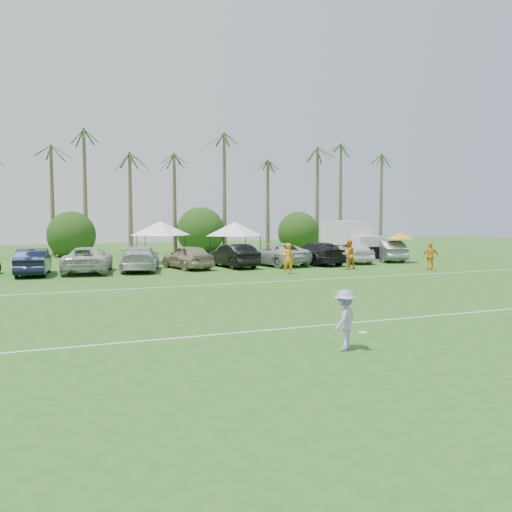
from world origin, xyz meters
name	(u,v)px	position (x,y,z in m)	size (l,w,h in m)	color
ground	(381,335)	(0.00, 0.00, 0.00)	(120.00, 120.00, 0.00)	#2C5D1C
field_lines	(275,299)	(0.00, 8.00, 0.01)	(80.00, 12.10, 0.01)	white
palm_tree_3	(45,141)	(-8.00, 38.00, 10.06)	(2.40, 2.40, 11.90)	brown
palm_tree_4	(93,172)	(-4.00, 38.00, 7.48)	(2.40, 2.40, 8.90)	brown
palm_tree_5	(138,164)	(0.00, 38.00, 8.35)	(2.40, 2.40, 9.90)	brown
palm_tree_6	(180,156)	(4.00, 38.00, 9.21)	(2.40, 2.40, 10.90)	brown
palm_tree_7	(220,149)	(8.00, 38.00, 10.06)	(2.40, 2.40, 11.90)	brown
palm_tree_8	(268,177)	(13.00, 38.00, 7.48)	(2.40, 2.40, 8.90)	brown
palm_tree_9	(312,170)	(18.00, 38.00, 8.35)	(2.40, 2.40, 9.90)	brown
palm_tree_10	(353,163)	(23.00, 38.00, 9.21)	(2.40, 2.40, 10.90)	brown
palm_tree_11	(384,156)	(27.00, 38.00, 10.06)	(2.40, 2.40, 11.90)	brown
bush_tree_1	(70,236)	(-6.00, 39.00, 1.80)	(4.00, 4.00, 4.00)	brown
bush_tree_2	(198,234)	(6.00, 39.00, 1.80)	(4.00, 4.00, 4.00)	brown
bush_tree_3	(290,233)	(16.00, 39.00, 1.80)	(4.00, 4.00, 4.00)	brown
sideline_player_a	(288,259)	(5.19, 17.31, 0.98)	(0.71, 0.47, 1.96)	orange
sideline_player_b	(349,255)	(10.37, 18.47, 1.00)	(0.97, 0.76, 2.00)	orange
sideline_player_c	(431,256)	(15.05, 15.76, 0.94)	(1.10, 0.46, 1.88)	orange
box_truck	(351,239)	(15.17, 25.76, 1.71)	(2.49, 6.22, 3.19)	silver
canopy_tent_left	(160,221)	(-0.35, 28.00, 3.22)	(4.64, 4.64, 3.76)	black
canopy_tent_right	(235,222)	(4.84, 25.79, 3.17)	(4.57, 4.57, 3.70)	black
market_umbrella	(400,236)	(16.89, 21.52, 2.09)	(2.09, 2.09, 2.33)	black
frisbee_player	(344,320)	(-2.08, -1.19, 0.84)	(1.24, 1.15, 1.68)	#A295D4
parked_car_1	(33,262)	(-9.56, 22.76, 0.83)	(1.77, 5.06, 1.67)	black
parked_car_2	(88,260)	(-6.27, 23.05, 0.83)	(2.77, 6.00, 1.67)	silver
parked_car_3	(140,258)	(-2.97, 22.82, 0.83)	(2.34, 5.75, 1.67)	#BBBBBB
parked_car_4	(187,257)	(0.32, 23.03, 0.83)	(1.97, 4.90, 1.67)	tan
parked_car_5	(234,256)	(3.62, 22.81, 0.83)	(1.77, 5.06, 1.67)	black
parked_car_6	(274,254)	(6.91, 23.17, 0.83)	(2.77, 6.00, 1.67)	#B3B7BD
parked_car_7	(317,253)	(10.20, 22.68, 0.83)	(2.34, 5.75, 1.67)	black
parked_car_8	(353,252)	(13.50, 22.82, 0.83)	(1.97, 4.90, 1.67)	white
parked_car_9	(387,251)	(16.79, 23.10, 0.83)	(1.77, 5.06, 1.67)	slate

